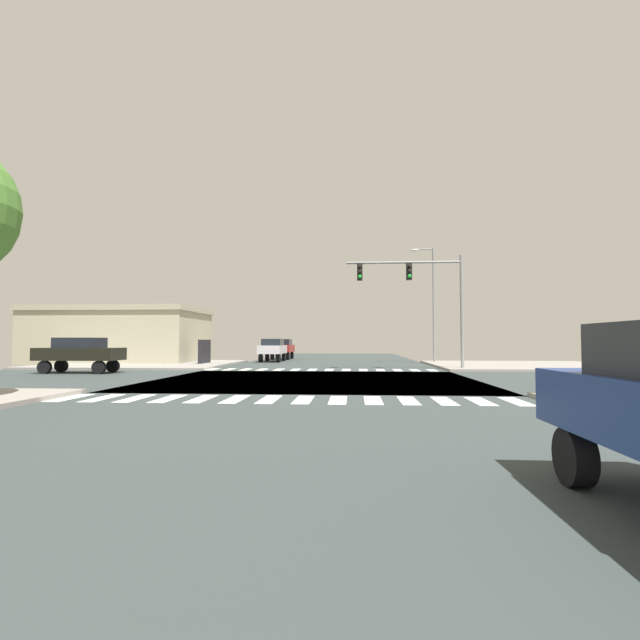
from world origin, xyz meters
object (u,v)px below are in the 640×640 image
at_px(sedan_queued_4, 80,352).
at_px(bank_building, 121,335).
at_px(sedan_leading_5, 273,348).
at_px(traffic_signal_mast, 417,285).
at_px(sedan_farside_2, 282,347).
at_px(street_lamp, 431,295).

bearing_deg(sedan_queued_4, bank_building, -163.01).
height_order(sedan_queued_4, sedan_leading_5, same).
height_order(traffic_signal_mast, sedan_queued_4, traffic_signal_mast).
xyz_separation_m(sedan_queued_4, sedan_leading_5, (7.84, 14.89, 0.00)).
height_order(traffic_signal_mast, sedan_farside_2, traffic_signal_mast).
xyz_separation_m(street_lamp, sedan_leading_5, (-12.59, 2.22, -4.12)).
height_order(street_lamp, bank_building, street_lamp).
relative_size(bank_building, sedan_leading_5, 3.24).
distance_m(traffic_signal_mast, street_lamp, 8.81).
xyz_separation_m(traffic_signal_mast, sedan_queued_4, (-18.28, -4.13, -3.91)).
relative_size(traffic_signal_mast, street_lamp, 0.78).
relative_size(sedan_queued_4, sedan_leading_5, 1.00).
height_order(traffic_signal_mast, street_lamp, street_lamp).
height_order(bank_building, sedan_leading_5, bank_building).
bearing_deg(sedan_queued_4, street_lamp, 121.80).
xyz_separation_m(street_lamp, sedan_farside_2, (-12.59, 7.68, -4.12)).
height_order(street_lamp, sedan_leading_5, street_lamp).
bearing_deg(street_lamp, bank_building, -178.04).
distance_m(street_lamp, sedan_farside_2, 15.32).
distance_m(traffic_signal_mast, sedan_leading_5, 15.49).
height_order(street_lamp, sedan_queued_4, street_lamp).
height_order(sedan_farside_2, sedan_queued_4, same).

